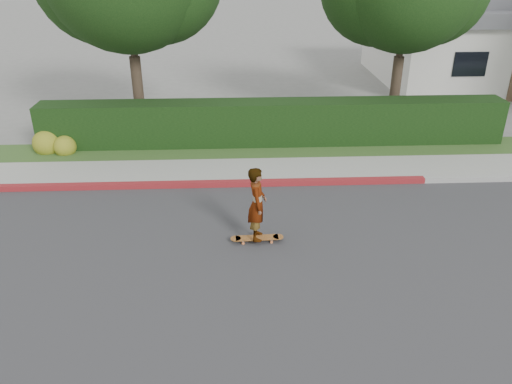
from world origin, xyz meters
TOP-DOWN VIEW (x-y plane):
  - ground at (0.00, 0.00)m, footprint 120.00×120.00m
  - road at (0.00, 0.00)m, footprint 60.00×8.00m
  - curb_far at (0.00, 4.10)m, footprint 60.00×0.20m
  - curb_red_section at (-5.00, 4.10)m, footprint 12.00×0.21m
  - sidewalk_far at (0.00, 5.00)m, footprint 60.00×1.60m
  - planting_strip at (0.00, 6.60)m, footprint 60.00×1.60m
  - hedge at (-3.00, 7.20)m, footprint 15.00×1.00m
  - flowering_shrub at (-10.01, 6.74)m, footprint 1.40×1.00m
  - house at (8.00, 16.00)m, footprint 10.60×8.60m
  - skateboard at (-3.81, 1.17)m, footprint 1.19×0.27m
  - skateboarder at (-3.81, 1.17)m, footprint 0.43×0.63m

SIDE VIEW (x-z plane):
  - ground at x=0.00m, z-range 0.00..0.00m
  - road at x=0.00m, z-range 0.00..0.01m
  - planting_strip at x=0.00m, z-range 0.00..0.10m
  - sidewalk_far at x=0.00m, z-range 0.00..0.12m
  - curb_far at x=0.00m, z-range 0.00..0.15m
  - curb_red_section at x=-5.00m, z-range 0.00..0.15m
  - skateboard at x=-3.81m, z-range 0.05..0.16m
  - flowering_shrub at x=-10.01m, z-range -0.12..0.78m
  - hedge at x=-3.00m, z-range 0.00..1.50m
  - skateboarder at x=-3.81m, z-range 0.12..1.80m
  - house at x=8.00m, z-range -0.05..4.25m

